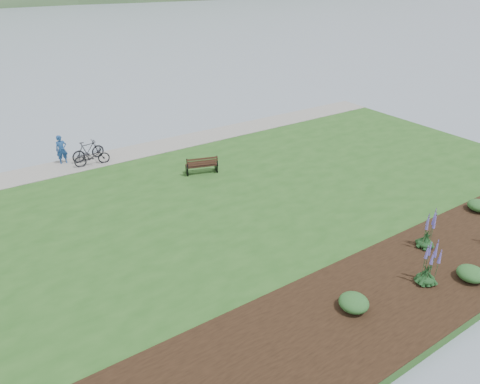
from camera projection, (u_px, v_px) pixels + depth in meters
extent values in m
plane|color=gray|center=(218.00, 196.00, 21.39)|extent=(600.00, 600.00, 0.00)
cube|color=#224E1B|center=(240.00, 209.00, 19.81)|extent=(34.00, 20.00, 0.40)
cube|color=gray|center=(161.00, 146.00, 26.31)|extent=(34.00, 2.20, 0.03)
cube|color=black|center=(429.00, 271.00, 15.40)|extent=(24.00, 4.40, 0.04)
cube|color=black|center=(201.00, 165.00, 22.70)|extent=(1.73, 1.03, 0.05)
cube|color=black|center=(202.00, 162.00, 22.30)|extent=(1.61, 0.64, 0.51)
cube|color=black|center=(187.00, 171.00, 22.61)|extent=(0.23, 0.55, 0.45)
cube|color=black|center=(216.00, 167.00, 23.00)|extent=(0.23, 0.55, 0.45)
imported|color=navy|center=(61.00, 147.00, 23.58)|extent=(0.72, 0.51, 1.92)
imported|color=black|center=(92.00, 157.00, 23.56)|extent=(0.86, 1.98, 1.01)
imported|color=black|center=(88.00, 151.00, 24.18)|extent=(0.89, 1.96, 1.14)
ellipsoid|color=#123317|center=(425.00, 279.00, 14.73)|extent=(0.62, 0.62, 0.31)
cone|color=#5549AA|center=(431.00, 258.00, 14.32)|extent=(0.40, 0.40, 1.46)
ellipsoid|color=#123317|center=(425.00, 243.00, 16.64)|extent=(0.62, 0.62, 0.31)
cone|color=#5549AA|center=(430.00, 224.00, 16.24)|extent=(0.36, 0.36, 1.44)
ellipsoid|color=#1E4C21|center=(354.00, 303.00, 13.54)|extent=(0.96, 0.96, 0.48)
ellipsoid|color=#1E4C21|center=(471.00, 274.00, 14.85)|extent=(0.94, 0.94, 0.47)
ellipsoid|color=#1E4C21|center=(479.00, 206.00, 19.13)|extent=(0.95, 0.95, 0.48)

